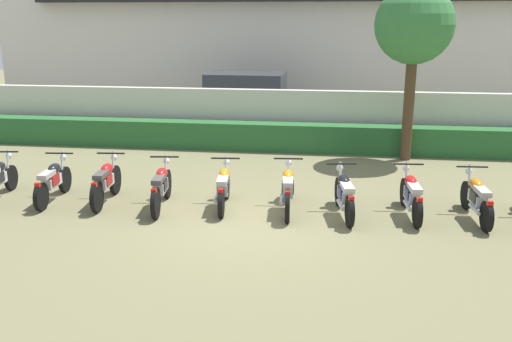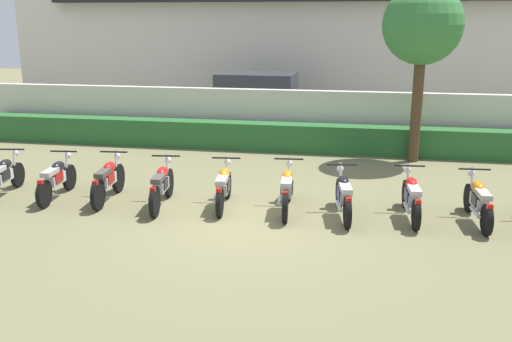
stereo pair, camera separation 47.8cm
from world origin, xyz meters
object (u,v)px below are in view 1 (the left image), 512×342
object	(u,v)px
parked_car	(250,100)
motorcycle_in_row_4	(224,187)
tree_near_inspector	(414,27)
motorcycle_in_row_8	(477,198)
motorcycle_in_row_5	(288,189)
motorcycle_in_row_2	(106,182)
motorcycle_in_row_6	(344,194)
motorcycle_in_row_3	(161,186)
motorcycle_in_row_7	(411,194)
motorcycle_in_row_1	(53,181)

from	to	relation	value
parked_car	motorcycle_in_row_4	size ratio (longest dim) A/B	2.55
tree_near_inspector	motorcycle_in_row_8	world-z (taller)	tree_near_inspector
motorcycle_in_row_4	motorcycle_in_row_5	distance (m)	1.31
parked_car	motorcycle_in_row_2	world-z (taller)	parked_car
parked_car	motorcycle_in_row_4	xyz separation A→B (m)	(0.82, -8.94, -0.50)
tree_near_inspector	motorcycle_in_row_5	distance (m)	6.29
motorcycle_in_row_5	motorcycle_in_row_6	size ratio (longest dim) A/B	1.08
tree_near_inspector	motorcycle_in_row_6	distance (m)	6.01
motorcycle_in_row_2	motorcycle_in_row_4	distance (m)	2.50
motorcycle_in_row_3	motorcycle_in_row_7	distance (m)	4.97
motorcycle_in_row_3	motorcycle_in_row_4	distance (m)	1.27
motorcycle_in_row_5	motorcycle_in_row_6	distance (m)	1.13
motorcycle_in_row_4	motorcycle_in_row_8	bearing A→B (deg)	-96.42
motorcycle_in_row_5	motorcycle_in_row_7	size ratio (longest dim) A/B	1.05
motorcycle_in_row_7	motorcycle_in_row_3	bearing A→B (deg)	88.03
motorcycle_in_row_2	motorcycle_in_row_8	bearing A→B (deg)	-94.93
parked_car	motorcycle_in_row_5	bearing A→B (deg)	-74.48
parked_car	motorcycle_in_row_3	distance (m)	9.15
motorcycle_in_row_3	motorcycle_in_row_5	xyz separation A→B (m)	(2.56, 0.18, 0.00)
motorcycle_in_row_8	motorcycle_in_row_6	bearing A→B (deg)	89.42
motorcycle_in_row_1	motorcycle_in_row_5	size ratio (longest dim) A/B	0.94
motorcycle_in_row_3	motorcycle_in_row_5	size ratio (longest dim) A/B	0.99
parked_car	tree_near_inspector	distance (m)	7.02
motorcycle_in_row_5	motorcycle_in_row_6	bearing A→B (deg)	-102.40
motorcycle_in_row_4	motorcycle_in_row_5	size ratio (longest dim) A/B	0.92
tree_near_inspector	motorcycle_in_row_2	world-z (taller)	tree_near_inspector
motorcycle_in_row_4	motorcycle_in_row_6	world-z (taller)	motorcycle_in_row_6
motorcycle_in_row_8	tree_near_inspector	bearing A→B (deg)	5.87
motorcycle_in_row_1	motorcycle_in_row_8	distance (m)	8.59
motorcycle_in_row_4	motorcycle_in_row_6	distance (m)	2.43
motorcycle_in_row_3	motorcycle_in_row_8	xyz separation A→B (m)	(6.19, 0.16, -0.01)
motorcycle_in_row_5	tree_near_inspector	bearing A→B (deg)	-35.45
motorcycle_in_row_4	motorcycle_in_row_5	world-z (taller)	motorcycle_in_row_5
motorcycle_in_row_6	motorcycle_in_row_8	size ratio (longest dim) A/B	0.98
motorcycle_in_row_4	parked_car	bearing A→B (deg)	-0.80
motorcycle_in_row_1	motorcycle_in_row_7	bearing A→B (deg)	-94.46
motorcycle_in_row_6	motorcycle_in_row_7	world-z (taller)	motorcycle_in_row_6
tree_near_inspector	motorcycle_in_row_4	size ratio (longest dim) A/B	2.58
motorcycle_in_row_7	motorcycle_in_row_6	bearing A→B (deg)	93.20
motorcycle_in_row_6	motorcycle_in_row_8	xyz separation A→B (m)	(2.51, 0.14, -0.01)
parked_car	motorcycle_in_row_4	distance (m)	8.99
tree_near_inspector	motorcycle_in_row_8	distance (m)	5.70
motorcycle_in_row_2	motorcycle_in_row_7	distance (m)	6.21
motorcycle_in_row_1	motorcycle_in_row_2	bearing A→B (deg)	-92.52
motorcycle_in_row_1	parked_car	bearing A→B (deg)	-22.58
motorcycle_in_row_6	motorcycle_in_row_8	bearing A→B (deg)	-96.03
tree_near_inspector	motorcycle_in_row_2	distance (m)	8.71
motorcycle_in_row_2	motorcycle_in_row_6	world-z (taller)	motorcycle_in_row_2
motorcycle_in_row_3	motorcycle_in_row_8	size ratio (longest dim) A/B	1.04
tree_near_inspector	parked_car	bearing A→B (deg)	139.38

